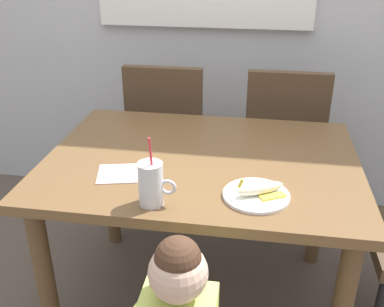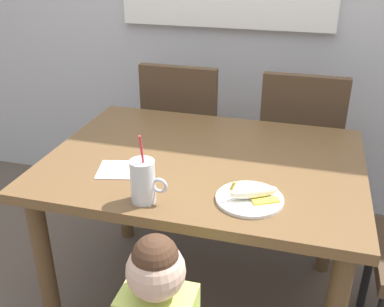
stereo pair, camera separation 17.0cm
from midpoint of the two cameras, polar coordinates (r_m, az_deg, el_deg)
name	(u,v)px [view 2 (the right image)]	position (r m, az deg, el deg)	size (l,w,h in m)	color
ground_plane	(202,299)	(2.24, 3.59, -18.20)	(24.00, 24.00, 0.00)	brown
dining_table	(204,181)	(1.85, 4.14, -3.61)	(1.25, 0.93, 0.76)	brown
dining_chair_left	(185,132)	(2.58, 0.94, 2.67)	(0.44, 0.44, 0.96)	#4C3826
dining_chair_right	(299,144)	(2.52, 15.47, 1.09)	(0.44, 0.44, 0.96)	#4C3826
milk_cup	(143,183)	(1.48, -2.99, -3.93)	(0.13, 0.08, 0.25)	silver
snack_plate	(249,199)	(1.54, 10.53, -5.82)	(0.23, 0.23, 0.01)	white
peeled_banana	(254,192)	(1.53, 11.17, -5.00)	(0.18, 0.14, 0.07)	#F4EAC6
paper_napkin	(118,170)	(1.71, -6.65, -2.15)	(0.15, 0.15, 0.00)	silver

